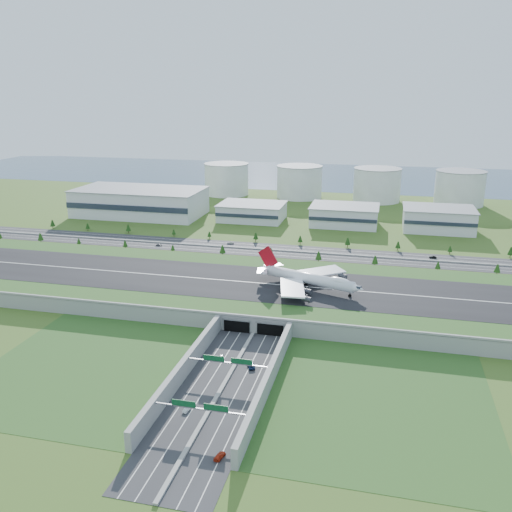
% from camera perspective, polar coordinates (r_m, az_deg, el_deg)
% --- Properties ---
extents(ground, '(1200.00, 1200.00, 0.00)m').
position_cam_1_polar(ground, '(315.71, 1.90, -4.39)').
color(ground, '#294716').
rests_on(ground, ground).
extents(airfield_deck, '(520.00, 100.00, 9.20)m').
position_cam_1_polar(airfield_deck, '(314.15, 1.90, -3.70)').
color(airfield_deck, gray).
rests_on(airfield_deck, ground).
extents(underpass_road, '(38.80, 120.40, 8.00)m').
position_cam_1_polar(underpass_road, '(226.88, -3.30, -12.50)').
color(underpass_road, '#28282B').
rests_on(underpass_road, ground).
extents(sign_gantry_near, '(38.70, 0.70, 9.80)m').
position_cam_1_polar(sign_gantry_near, '(228.85, -3.00, -11.21)').
color(sign_gantry_near, gray).
rests_on(sign_gantry_near, ground).
extents(sign_gantry_far, '(38.70, 0.70, 9.80)m').
position_cam_1_polar(sign_gantry_far, '(200.19, -5.93, -15.78)').
color(sign_gantry_far, gray).
rests_on(sign_gantry_far, ground).
extents(north_expressway, '(560.00, 36.00, 0.12)m').
position_cam_1_polar(north_expressway, '(404.27, 4.62, 0.40)').
color(north_expressway, '#28282B').
rests_on(north_expressway, ground).
extents(tree_row, '(506.57, 48.56, 8.39)m').
position_cam_1_polar(tree_row, '(399.55, 6.07, 0.85)').
color(tree_row, '#3D2819').
rests_on(tree_row, ground).
extents(hangar_west, '(120.00, 60.00, 25.00)m').
position_cam_1_polar(hangar_west, '(535.31, -12.11, 5.56)').
color(hangar_west, silver).
rests_on(hangar_west, ground).
extents(hangar_mid_a, '(58.00, 42.00, 15.00)m').
position_cam_1_polar(hangar_mid_a, '(504.20, -0.42, 4.66)').
color(hangar_mid_a, silver).
rests_on(hangar_mid_a, ground).
extents(hangar_mid_b, '(58.00, 42.00, 17.00)m').
position_cam_1_polar(hangar_mid_b, '(491.03, 9.28, 4.22)').
color(hangar_mid_b, silver).
rests_on(hangar_mid_b, ground).
extents(hangar_mid_c, '(58.00, 42.00, 19.00)m').
position_cam_1_polar(hangar_mid_c, '(491.89, 18.63, 3.69)').
color(hangar_mid_c, silver).
rests_on(hangar_mid_c, ground).
extents(fuel_tank_a, '(50.00, 50.00, 35.00)m').
position_cam_1_polar(fuel_tank_a, '(631.78, -3.12, 8.07)').
color(fuel_tank_a, silver).
rests_on(fuel_tank_a, ground).
extents(fuel_tank_b, '(50.00, 50.00, 35.00)m').
position_cam_1_polar(fuel_tank_b, '(613.22, 4.59, 7.77)').
color(fuel_tank_b, silver).
rests_on(fuel_tank_b, ground).
extents(fuel_tank_c, '(50.00, 50.00, 35.00)m').
position_cam_1_polar(fuel_tank_c, '(606.13, 12.61, 7.31)').
color(fuel_tank_c, silver).
rests_on(fuel_tank_c, ground).
extents(fuel_tank_d, '(50.00, 50.00, 35.00)m').
position_cam_1_polar(fuel_tank_d, '(610.90, 20.65, 6.71)').
color(fuel_tank_d, silver).
rests_on(fuel_tank_d, ground).
extents(bay_water, '(1200.00, 260.00, 0.06)m').
position_cam_1_polar(bay_water, '(778.93, 9.13, 8.27)').
color(bay_water, '#334B62').
rests_on(bay_water, ground).
extents(boeing_747, '(64.30, 59.69, 20.79)m').
position_cam_1_polar(boeing_747, '(306.81, 5.58, -2.34)').
color(boeing_747, white).
rests_on(boeing_747, airfield_deck).
extents(car_0, '(2.07, 4.20, 1.38)m').
position_cam_1_polar(car_0, '(247.36, -3.71, -10.55)').
color(car_0, silver).
rests_on(car_0, ground).
extents(car_1, '(2.41, 4.92, 1.55)m').
position_cam_1_polar(car_1, '(212.20, -7.28, -15.69)').
color(car_1, white).
rests_on(car_1, ground).
extents(car_2, '(4.97, 6.58, 1.66)m').
position_cam_1_polar(car_2, '(239.22, -0.52, -11.49)').
color(car_2, '#0C1D40').
rests_on(car_2, ground).
extents(car_3, '(3.39, 5.88, 1.60)m').
position_cam_1_polar(car_3, '(188.67, -3.85, -20.25)').
color(car_3, '#B12810').
rests_on(car_3, ground).
extents(car_4, '(4.92, 2.93, 1.57)m').
position_cam_1_polar(car_4, '(425.94, -10.18, 1.16)').
color(car_4, slate).
rests_on(car_4, ground).
extents(car_5, '(5.20, 1.87, 1.70)m').
position_cam_1_polar(car_5, '(407.98, 18.12, -0.12)').
color(car_5, black).
rests_on(car_5, ground).
extents(car_7, '(6.07, 3.90, 1.64)m').
position_cam_1_polar(car_7, '(424.70, -2.71, 1.38)').
color(car_7, silver).
rests_on(car_7, ground).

